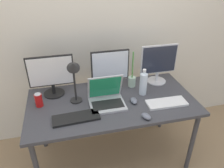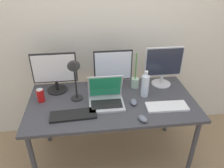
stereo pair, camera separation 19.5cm
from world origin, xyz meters
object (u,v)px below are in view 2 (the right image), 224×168
monitor_left (55,71)px  mouse_by_laptop (134,102)px  mouse_by_keyboard (143,119)px  water_bottle (145,85)px  bamboo_vase (135,82)px  desk_lamp (74,72)px  keyboard_main (73,115)px  work_desk (112,106)px  laptop_silver (106,97)px  keyboard_aux (167,107)px  monitor_right (163,65)px  soda_can_near_keyboard (41,95)px  monitor_center (113,69)px

monitor_left → mouse_by_laptop: bearing=-24.0°
mouse_by_keyboard → water_bottle: water_bottle is taller
water_bottle → bamboo_vase: bamboo_vase is taller
bamboo_vase → desk_lamp: desk_lamp is taller
keyboard_main → mouse_by_laptop: (0.54, 0.11, 0.01)m
monitor_left → mouse_by_laptop: 0.81m
work_desk → laptop_silver: size_ratio=4.93×
work_desk → keyboard_aux: (0.47, -0.17, 0.07)m
monitor_right → water_bottle: 0.32m
work_desk → monitor_right: (0.55, 0.24, 0.28)m
laptop_silver → desk_lamp: (-0.27, 0.06, 0.24)m
mouse_by_laptop → keyboard_aux: bearing=-14.7°
work_desk → monitor_left: size_ratio=3.67×
laptop_silver → mouse_by_keyboard: (0.27, -0.29, -0.04)m
laptop_silver → keyboard_main: (-0.29, -0.16, -0.05)m
soda_can_near_keyboard → bamboo_vase: (0.92, 0.14, 0.00)m
laptop_silver → water_bottle: laptop_silver is taller
soda_can_near_keyboard → mouse_by_keyboard: bearing=-24.2°
work_desk → mouse_by_keyboard: mouse_by_keyboard is taller
soda_can_near_keyboard → bamboo_vase: 0.93m
bamboo_vase → keyboard_main: bearing=-146.9°
monitor_left → keyboard_main: (0.17, -0.43, -0.20)m
mouse_by_keyboard → keyboard_main: bearing=144.9°
monitor_left → keyboard_aux: 1.10m
bamboo_vase → monitor_right: bearing=5.3°
monitor_left → water_bottle: 0.87m
mouse_by_laptop → monitor_left: bearing=159.7°
monitor_center → desk_lamp: bearing=-149.9°
water_bottle → mouse_by_laptop: bearing=-138.0°
work_desk → monitor_left: bearing=154.8°
monitor_right → desk_lamp: (-0.88, -0.21, 0.08)m
monitor_left → monitor_right: 1.08m
work_desk → monitor_right: size_ratio=3.77×
water_bottle → bamboo_vase: 0.19m
mouse_by_laptop → water_bottle: 0.20m
work_desk → bamboo_vase: bearing=39.1°
water_bottle → laptop_silver: bearing=-169.2°
monitor_left → monitor_center: monitor_center is taller
monitor_left → monitor_center: size_ratio=1.06×
monitor_left → keyboard_aux: (1.00, -0.41, -0.20)m
water_bottle → soda_can_near_keyboard: (-0.97, 0.03, -0.06)m
monitor_center → monitor_left: bearing=179.5°
keyboard_main → keyboard_aux: 0.83m
monitor_right → laptop_silver: monitor_right is taller
monitor_center → keyboard_aux: 0.63m
monitor_right → bamboo_vase: 0.33m
mouse_by_laptop → mouse_by_keyboard: bearing=-80.2°
keyboard_main → water_bottle: (0.67, 0.23, 0.11)m
monitor_center → keyboard_main: monitor_center is taller
laptop_silver → keyboard_main: laptop_silver is taller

